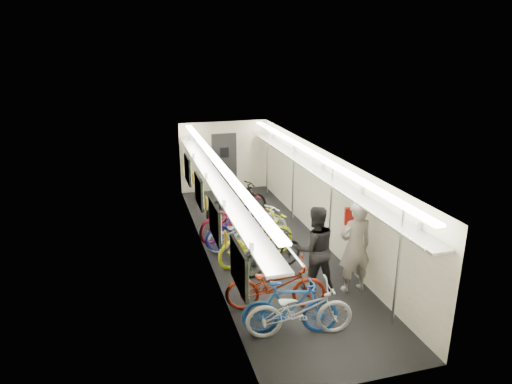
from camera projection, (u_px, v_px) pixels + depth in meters
train_car_shell at (244, 178)px, 11.52m from camera, size 10.00×10.00×10.00m
bicycle_0 at (300, 310)px, 7.89m from camera, size 1.96×0.92×0.99m
bicycle_1 at (290, 308)px, 7.93m from camera, size 1.78×0.88×1.03m
bicycle_2 at (276, 285)px, 8.67m from camera, size 2.04×1.09×1.02m
bicycle_3 at (272, 252)px, 10.10m from camera, size 1.70×1.00×0.99m
bicycle_4 at (257, 239)px, 10.61m from camera, size 2.24×1.42×1.11m
bicycle_5 at (260, 229)px, 11.16m from camera, size 1.89×1.24×1.11m
bicycle_6 at (241, 234)px, 11.15m from camera, size 1.79×0.70×0.93m
bicycle_7 at (242, 228)px, 11.22m from camera, size 1.94×0.73×1.14m
bicycle_8 at (234, 218)px, 11.90m from camera, size 2.26×1.46×1.12m
bicycle_9 at (237, 202)px, 12.97m from camera, size 2.03×1.01×1.17m
passenger_near at (355, 247)px, 9.20m from camera, size 0.73×0.50×1.95m
passenger_mid at (315, 249)px, 9.28m from camera, size 0.90×0.71×1.82m
backpack at (351, 216)px, 9.99m from camera, size 0.29×0.21×0.38m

